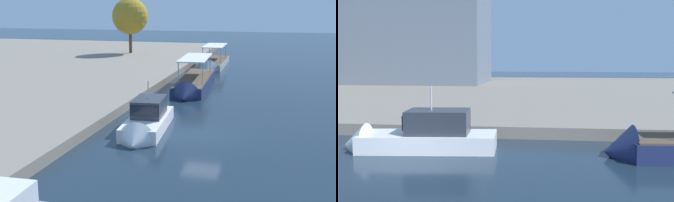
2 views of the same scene
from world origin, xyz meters
TOP-DOWN VIEW (x-y plane):
  - ground_plane at (0.00, 0.00)m, footprint 220.00×220.00m
  - motor_yacht_2 at (-0.22, 3.84)m, footprint 8.21×3.16m
  - tour_boat_3 at (15.77, 3.71)m, footprint 14.01×3.63m
  - tour_boat_4 at (31.59, 4.12)m, footprint 12.74×3.20m
  - tree_0 at (39.38, 18.75)m, footprint 5.76×5.76m

SIDE VIEW (x-z plane):
  - ground_plane at x=0.00m, z-range 0.00..0.00m
  - tour_boat_4 at x=31.59m, z-range -1.70..2.39m
  - tour_boat_3 at x=15.77m, z-range -1.67..2.53m
  - motor_yacht_2 at x=-0.22m, z-range -1.67..2.71m
  - tree_0 at x=39.38m, z-range 2.08..10.82m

